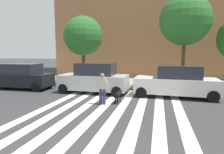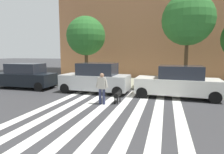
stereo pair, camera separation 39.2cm
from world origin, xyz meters
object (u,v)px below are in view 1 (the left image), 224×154
parked_car_near_curb (21,77)px  pedestrian_dog_walker (102,87)px  street_tree_nearest (83,36)px  dog_on_leash (118,95)px  parked_car_behind_first (94,79)px  street_tree_middle (185,20)px  parked_car_third_in_line (176,82)px

parked_car_near_curb → pedestrian_dog_walker: size_ratio=2.91×
street_tree_nearest → dog_on_leash: 7.70m
parked_car_behind_first → street_tree_nearest: bearing=123.1°
pedestrian_dog_walker → dog_on_leash: bearing=35.8°
pedestrian_dog_walker → dog_on_leash: pedestrian_dog_walker is taller
parked_car_near_curb → street_tree_middle: size_ratio=0.73×
parked_car_behind_first → street_tree_nearest: (-2.04, 3.13, 3.14)m
parked_car_behind_first → parked_car_near_curb: bearing=180.0°
parked_car_third_in_line → pedestrian_dog_walker: parked_car_third_in_line is taller
pedestrian_dog_walker → street_tree_nearest: bearing=120.3°
parked_car_near_curb → dog_on_leash: size_ratio=4.29×
street_tree_middle → pedestrian_dog_walker: street_tree_middle is taller
parked_car_near_curb → street_tree_middle: bearing=11.6°
parked_car_near_curb → street_tree_middle: street_tree_middle is taller
pedestrian_dog_walker → parked_car_third_in_line: bearing=35.4°
pedestrian_dog_walker → dog_on_leash: size_ratio=1.47×
parked_car_near_curb → parked_car_behind_first: size_ratio=1.03×
street_tree_middle → street_tree_nearest: bearing=174.9°
parked_car_behind_first → street_tree_nearest: size_ratio=0.82×
parked_car_third_in_line → street_tree_middle: street_tree_middle is taller
parked_car_behind_first → dog_on_leash: (2.12, -2.23, -0.52)m
parked_car_behind_first → parked_car_third_in_line: bearing=-0.0°
pedestrian_dog_walker → parked_car_behind_first: bearing=116.9°
parked_car_third_in_line → parked_car_near_curb: bearing=180.0°
parked_car_behind_first → parked_car_third_in_line: 5.26m
street_tree_middle → dog_on_leash: 7.48m
street_tree_nearest → street_tree_middle: size_ratio=0.85×
parked_car_third_in_line → street_tree_middle: 4.74m
parked_car_near_curb → parked_car_behind_first: parked_car_behind_first is taller
parked_car_third_in_line → pedestrian_dog_walker: 4.74m
street_tree_nearest → dog_on_leash: bearing=-52.2°
street_tree_middle → dog_on_leash: street_tree_middle is taller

